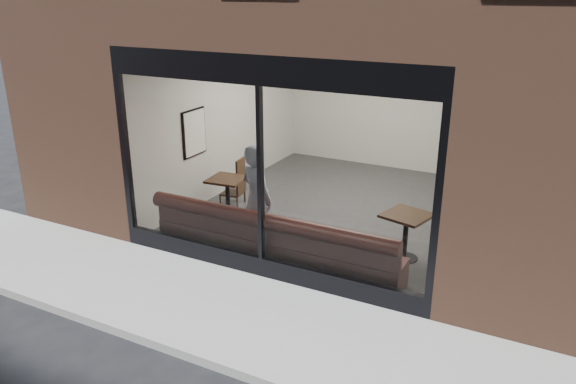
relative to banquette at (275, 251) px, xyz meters
The scene contains 21 objects.
ground 2.46m from the banquette, 90.00° to the right, with size 120.00×120.00×0.00m, color black.
sidewalk_near 1.47m from the banquette, 90.00° to the right, with size 40.00×2.00×0.01m, color gray.
kerb_near 2.51m from the banquette, 90.00° to the right, with size 40.00×0.10×0.12m, color gray.
host_building_pier_left 6.84m from the banquette, 124.05° to the left, with size 2.50×12.00×3.20m, color brown.
host_building_pier_right 6.84m from the banquette, 55.95° to the left, with size 2.50×12.00×3.20m, color brown.
host_building_backfill 8.66m from the banquette, 90.00° to the left, with size 5.00×6.00×3.20m, color brown.
cafe_floor 2.56m from the banquette, 90.00° to the left, with size 6.00×6.00×0.00m, color #2D2D30.
cafe_ceiling 3.91m from the banquette, 90.00° to the left, with size 6.00×6.00×0.00m, color white.
cafe_wall_back 5.71m from the banquette, 90.00° to the left, with size 5.00×5.00×0.00m, color silver.
cafe_wall_left 3.82m from the banquette, 134.32° to the left, with size 6.00×6.00×0.00m, color silver.
cafe_wall_right 3.82m from the banquette, 45.68° to the left, with size 6.00×6.00×0.00m, color silver.
storefront_kick 0.41m from the banquette, 90.00° to the right, with size 5.00×0.10×0.30m, color black.
storefront_header 2.80m from the banquette, 90.00° to the right, with size 5.00×0.10×0.40m, color black.
storefront_mullion 1.38m from the banquette, 90.00° to the right, with size 0.06×0.10×2.50m, color black.
storefront_glass 1.39m from the banquette, 90.00° to the right, with size 4.80×4.80×0.00m, color white.
banquette is the anchor object (origin of this frame).
person 0.89m from the banquette, 147.32° to the left, with size 0.64×0.42×1.77m, color #96A6C3.
cafe_table_left 2.14m from the banquette, 143.20° to the left, with size 0.64×0.64×0.04m, color black.
cafe_table_right 2.08m from the banquette, 32.40° to the left, with size 0.65×0.65×0.04m, color black.
cafe_chair_left 2.67m from the banquette, 136.79° to the left, with size 0.38×0.38×0.04m, color black.
wall_poster 3.09m from the banquette, 150.03° to the left, with size 0.02×0.61×0.82m, color white.
Camera 1 is at (3.72, -4.30, 4.02)m, focal length 35.00 mm.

